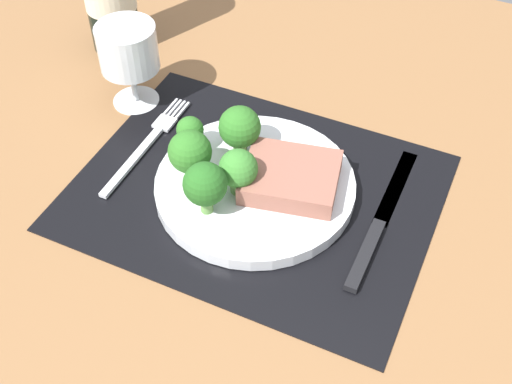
# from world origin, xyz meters

# --- Properties ---
(ground_plane) EXTENTS (1.40, 1.10, 0.03)m
(ground_plane) POSITION_xyz_m (0.00, 0.00, -0.01)
(ground_plane) COLOR brown
(placemat) EXTENTS (0.41, 0.32, 0.00)m
(placemat) POSITION_xyz_m (0.00, 0.00, 0.00)
(placemat) COLOR black
(placemat) RESTS_ON ground_plane
(plate) EXTENTS (0.23, 0.23, 0.02)m
(plate) POSITION_xyz_m (0.00, 0.00, 0.01)
(plate) COLOR silver
(plate) RESTS_ON placemat
(steak) EXTENTS (0.12, 0.11, 0.02)m
(steak) POSITION_xyz_m (0.04, 0.01, 0.03)
(steak) COLOR #8C5647
(steak) RESTS_ON plate
(broccoli_center) EXTENTS (0.05, 0.05, 0.06)m
(broccoli_center) POSITION_xyz_m (-0.04, 0.04, 0.05)
(broccoli_center) COLOR #6B994C
(broccoli_center) RESTS_ON plate
(broccoli_back_left) EXTENTS (0.03, 0.03, 0.05)m
(broccoli_back_left) POSITION_xyz_m (-0.09, 0.02, 0.05)
(broccoli_back_left) COLOR #6B994C
(broccoli_back_left) RESTS_ON plate
(broccoli_front_edge) EXTENTS (0.04, 0.04, 0.06)m
(broccoli_front_edge) POSITION_xyz_m (-0.01, -0.02, 0.05)
(broccoli_front_edge) COLOR #5B8942
(broccoli_front_edge) RESTS_ON plate
(broccoli_near_steak) EXTENTS (0.05, 0.05, 0.06)m
(broccoli_near_steak) POSITION_xyz_m (-0.07, -0.02, 0.05)
(broccoli_near_steak) COLOR #6B994C
(broccoli_near_steak) RESTS_ON plate
(broccoli_near_fork) EXTENTS (0.05, 0.05, 0.07)m
(broccoli_near_fork) POSITION_xyz_m (-0.03, -0.06, 0.06)
(broccoli_near_fork) COLOR #5B8942
(broccoli_near_fork) RESTS_ON plate
(fork) EXTENTS (0.02, 0.19, 0.01)m
(fork) POSITION_xyz_m (-0.16, 0.01, 0.01)
(fork) COLOR silver
(fork) RESTS_ON placemat
(knife) EXTENTS (0.02, 0.23, 0.01)m
(knife) POSITION_xyz_m (0.15, 0.01, 0.01)
(knife) COLOR black
(knife) RESTS_ON placemat
(wine_glass) EXTENTS (0.08, 0.08, 0.11)m
(wine_glass) POSITION_xyz_m (-0.22, 0.09, 0.08)
(wine_glass) COLOR silver
(wine_glass) RESTS_ON ground_plane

